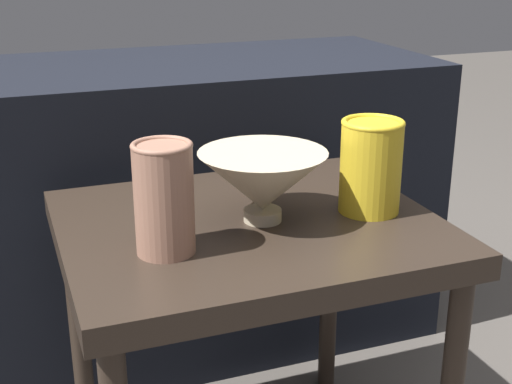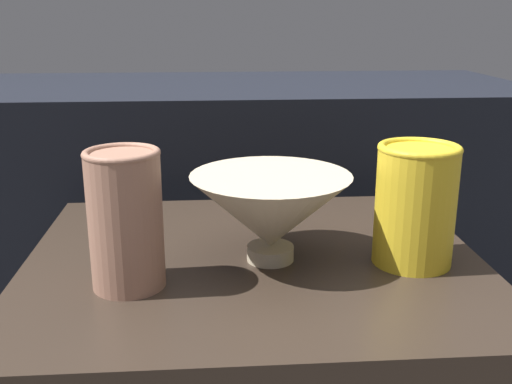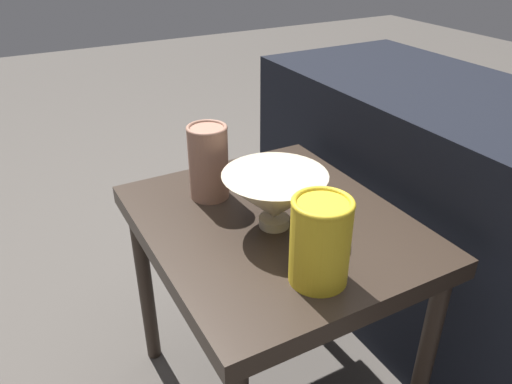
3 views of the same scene
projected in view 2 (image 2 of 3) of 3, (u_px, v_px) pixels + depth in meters
table at (254, 301)px, 0.79m from camera, size 0.58×0.50×0.51m
couch_backdrop at (237, 232)px, 1.36m from camera, size 1.21×0.50×0.67m
bowl at (271, 212)px, 0.75m from camera, size 0.20×0.20×0.11m
vase_textured_left at (126, 218)px, 0.67m from camera, size 0.09×0.09×0.16m
vase_colorful_right at (415, 203)px, 0.74m from camera, size 0.10×0.10×0.15m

